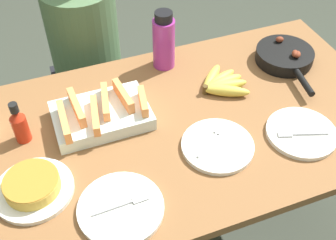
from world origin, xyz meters
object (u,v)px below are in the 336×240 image
empty_plate_far_left (301,133)px  melon_tray (101,114)px  frittata_plate_center (33,187)px  empty_plate_far_right (121,208)px  person_figure (91,79)px  skillet (285,56)px  banana_bunch (221,84)px  empty_plate_near_front (217,146)px  water_bottle (164,41)px  hot_sauce_bottle (19,124)px

empty_plate_far_left → melon_tray: bearing=153.8°
frittata_plate_center → empty_plate_far_left: (0.87, -0.08, -0.02)m
empty_plate_far_right → person_figure: (0.10, 0.93, -0.27)m
skillet → banana_bunch: bearing=-70.7°
person_figure → empty_plate_far_right: bearing=-96.0°
empty_plate_near_front → water_bottle: size_ratio=1.01×
empty_plate_far_right → empty_plate_near_front: bearing=17.9°
empty_plate_far_left → empty_plate_far_right: bearing=-173.9°
frittata_plate_center → hot_sauce_bottle: 0.23m
banana_bunch → water_bottle: (-0.15, 0.21, 0.09)m
banana_bunch → hot_sauce_bottle: bearing=-179.8°
empty_plate_far_left → water_bottle: (-0.30, 0.52, 0.10)m
skillet → frittata_plate_center: bearing=-65.4°
banana_bunch → skillet: size_ratio=0.60×
empty_plate_far_right → water_bottle: size_ratio=1.06×
banana_bunch → melon_tray: size_ratio=0.67×
water_bottle → person_figure: bearing=126.8°
frittata_plate_center → melon_tray: bearing=39.6°
skillet → person_figure: (-0.71, 0.49, -0.29)m
empty_plate_near_front → water_bottle: (-0.01, 0.47, 0.10)m
melon_tray → person_figure: 0.64m
skillet → melon_tray: bearing=-75.8°
melon_tray → hot_sauce_bottle: 0.27m
empty_plate_far_left → empty_plate_far_right: 0.65m
empty_plate_near_front → melon_tray: bearing=141.8°
frittata_plate_center → hot_sauce_bottle: bearing=90.1°
empty_plate_near_front → hot_sauce_bottle: (-0.58, 0.26, 0.06)m
empty_plate_near_front → hot_sauce_bottle: size_ratio=1.51×
melon_tray → empty_plate_far_left: bearing=-26.2°
empty_plate_far_right → hot_sauce_bottle: size_ratio=1.59×
water_bottle → empty_plate_far_right: bearing=-120.7°
water_bottle → person_figure: person_figure is taller
empty_plate_near_front → empty_plate_far_right: (-0.36, -0.12, -0.00)m
melon_tray → water_bottle: 0.39m
banana_bunch → hot_sauce_bottle: 0.72m
skillet → empty_plate_near_front: size_ratio=1.54×
skillet → empty_plate_near_front: bearing=-45.3°
hot_sauce_bottle → skillet: bearing=3.2°
skillet → empty_plate_near_front: 0.55m
empty_plate_far_right → hot_sauce_bottle: 0.44m
empty_plate_near_front → empty_plate_far_left: size_ratio=1.00×
empty_plate_far_left → water_bottle: water_bottle is taller
empty_plate_far_left → person_figure: bearing=122.6°
melon_tray → water_bottle: (0.31, 0.22, 0.08)m
melon_tray → hot_sauce_bottle: bearing=177.8°
skillet → person_figure: bearing=-115.5°
frittata_plate_center → empty_plate_near_front: 0.58m
empty_plate_near_front → empty_plate_far_right: bearing=-162.1°
banana_bunch → person_figure: (-0.40, 0.55, -0.28)m
melon_tray → frittata_plate_center: 0.34m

